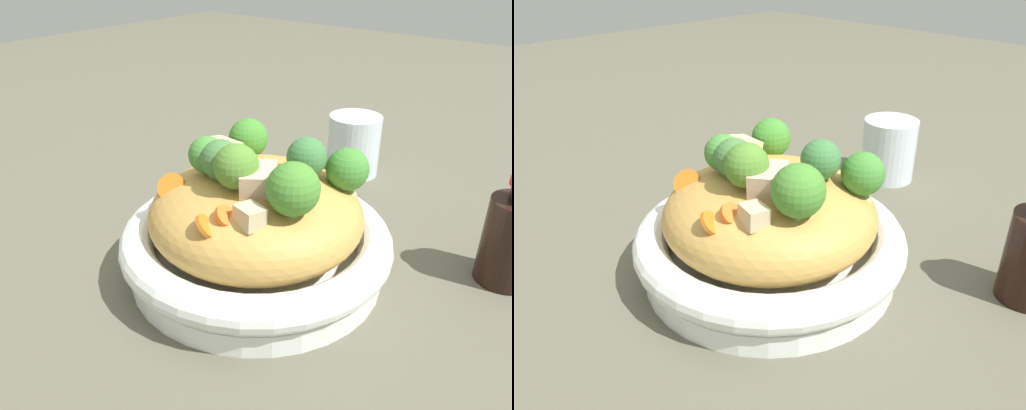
% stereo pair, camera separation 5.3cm
% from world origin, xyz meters
% --- Properties ---
extents(ground_plane, '(3.00, 3.00, 0.00)m').
position_xyz_m(ground_plane, '(0.00, 0.00, 0.00)').
color(ground_plane, '#595746').
extents(serving_bowl, '(0.29, 0.29, 0.06)m').
position_xyz_m(serving_bowl, '(0.00, 0.00, 0.03)').
color(serving_bowl, white).
rests_on(serving_bowl, ground_plane).
extents(noodle_heap, '(0.22, 0.22, 0.10)m').
position_xyz_m(noodle_heap, '(-0.00, 0.00, 0.07)').
color(noodle_heap, '#C29245').
rests_on(noodle_heap, serving_bowl).
extents(broccoli_florets, '(0.16, 0.19, 0.07)m').
position_xyz_m(broccoli_florets, '(-0.01, 0.01, 0.13)').
color(broccoli_florets, '#90B772').
rests_on(broccoli_florets, serving_bowl).
extents(carrot_coins, '(0.11, 0.13, 0.04)m').
position_xyz_m(carrot_coins, '(0.05, -0.01, 0.11)').
color(carrot_coins, orange).
rests_on(carrot_coins, serving_bowl).
extents(zucchini_slices, '(0.06, 0.10, 0.03)m').
position_xyz_m(zucchini_slices, '(0.01, 0.02, 0.12)').
color(zucchini_slices, beige).
rests_on(zucchini_slices, serving_bowl).
extents(chicken_chunks, '(0.11, 0.14, 0.04)m').
position_xyz_m(chicken_chunks, '(0.01, -0.01, 0.12)').
color(chicken_chunks, '#CAB88E').
rests_on(chicken_chunks, serving_bowl).
extents(soy_sauce_bottle, '(0.06, 0.06, 0.12)m').
position_xyz_m(soy_sauce_bottle, '(-0.15, 0.22, 0.05)').
color(soy_sauce_bottle, black).
rests_on(soy_sauce_bottle, ground_plane).
extents(drinking_glass, '(0.08, 0.08, 0.09)m').
position_xyz_m(drinking_glass, '(-0.30, -0.05, 0.05)').
color(drinking_glass, silver).
rests_on(drinking_glass, ground_plane).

